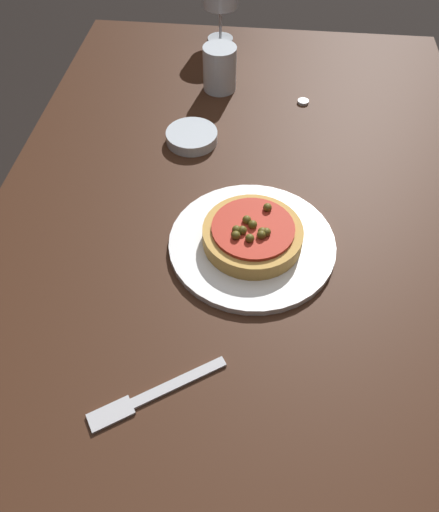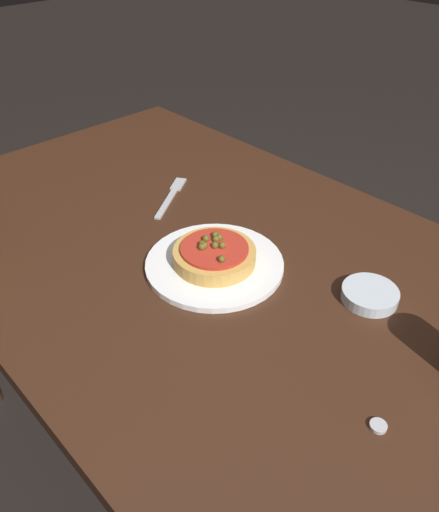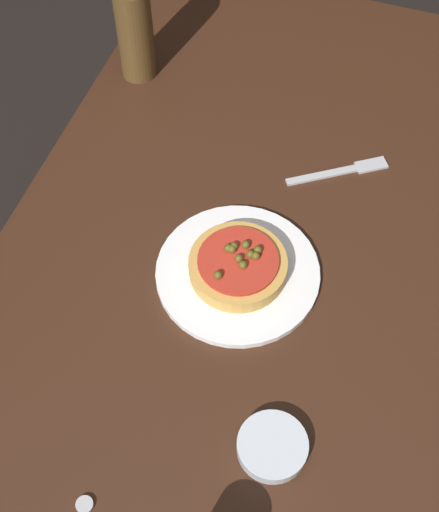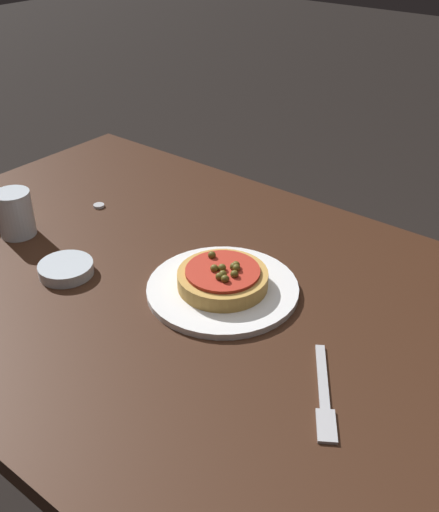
% 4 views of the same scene
% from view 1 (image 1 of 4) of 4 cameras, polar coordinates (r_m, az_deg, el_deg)
% --- Properties ---
extents(ground_plane, '(14.00, 14.00, 0.00)m').
position_cam_1_polar(ground_plane, '(1.48, 1.06, -19.16)').
color(ground_plane, black).
extents(dining_table, '(1.50, 0.86, 0.77)m').
position_cam_1_polar(dining_table, '(0.87, 1.71, -3.28)').
color(dining_table, '#381E11').
rests_on(dining_table, ground_plane).
extents(dinner_plate, '(0.27, 0.27, 0.01)m').
position_cam_1_polar(dinner_plate, '(0.80, 3.72, 1.41)').
color(dinner_plate, white).
rests_on(dinner_plate, dining_table).
extents(pizza, '(0.16, 0.16, 0.05)m').
position_cam_1_polar(pizza, '(0.78, 3.80, 2.49)').
color(pizza, gold).
rests_on(pizza, dinner_plate).
extents(water_cup, '(0.07, 0.07, 0.09)m').
position_cam_1_polar(water_cup, '(1.13, 0.02, 20.65)').
color(water_cup, silver).
rests_on(water_cup, dining_table).
extents(side_bowl, '(0.10, 0.10, 0.02)m').
position_cam_1_polar(side_bowl, '(1.00, -3.19, 13.46)').
color(side_bowl, silver).
rests_on(side_bowl, dining_table).
extents(fork, '(0.12, 0.17, 0.00)m').
position_cam_1_polar(fork, '(0.67, -7.97, -15.56)').
color(fork, '#B7B7BC').
rests_on(fork, dining_table).
extents(bottle_cap, '(0.02, 0.02, 0.01)m').
position_cam_1_polar(bottle_cap, '(1.12, 9.54, 17.01)').
color(bottle_cap, '#B7B7BC').
rests_on(bottle_cap, dining_table).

